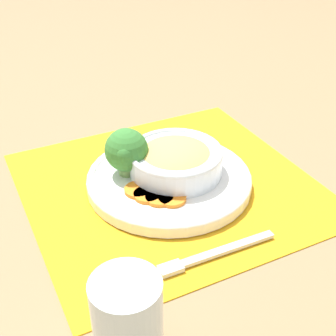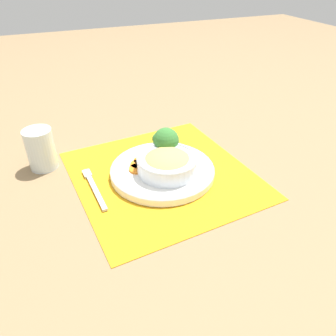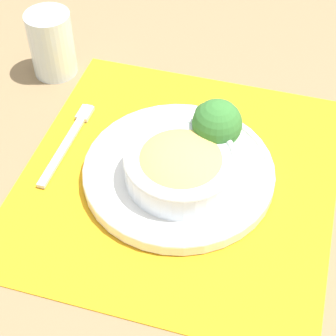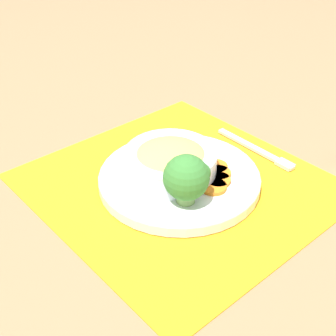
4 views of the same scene
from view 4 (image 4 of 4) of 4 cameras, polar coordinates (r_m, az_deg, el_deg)
ground_plane at (r=0.80m, az=1.38°, el=-2.08°), size 4.00×4.00×0.00m
placemat at (r=0.80m, az=1.38°, el=-1.97°), size 0.48×0.50×0.00m
plate at (r=0.79m, az=1.39°, el=-1.19°), size 0.27×0.27×0.02m
bowl at (r=0.78m, az=0.31°, el=0.97°), size 0.16×0.16×0.05m
broccoli_floret at (r=0.71m, az=2.29°, el=-1.20°), size 0.07×0.07×0.08m
carrot_slice_near at (r=0.76m, az=5.54°, el=-2.28°), size 0.04×0.04×0.01m
carrot_slice_middle at (r=0.78m, az=6.05°, el=-1.49°), size 0.04×0.04×0.01m
carrot_slice_far at (r=0.79m, az=6.11°, el=-0.66°), size 0.04×0.04×0.01m
carrot_slice_extra at (r=0.81m, az=5.74°, el=0.14°), size 0.04×0.04×0.01m
fork at (r=0.89m, az=11.25°, el=1.97°), size 0.03×0.18×0.01m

